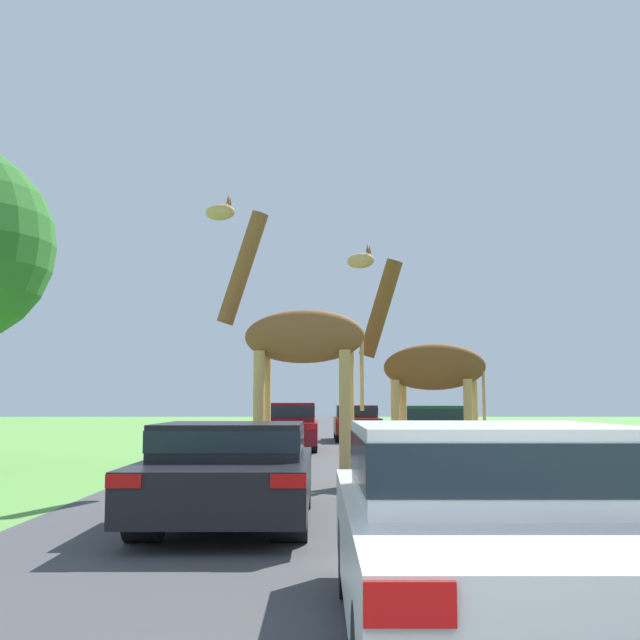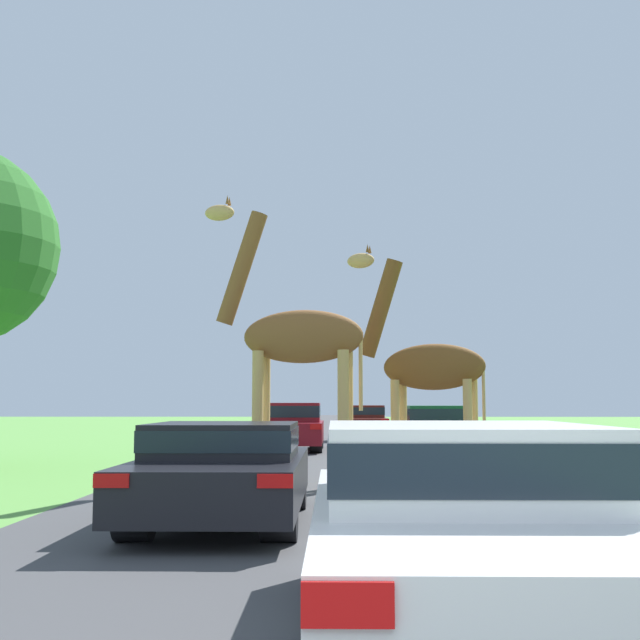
% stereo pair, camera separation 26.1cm
% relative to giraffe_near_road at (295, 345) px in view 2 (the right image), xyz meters
% --- Properties ---
extents(road, '(8.16, 120.00, 0.00)m').
position_rel_giraffe_near_road_xyz_m(road, '(0.81, 16.90, -2.51)').
color(road, '#424244').
rests_on(road, ground).
extents(giraffe_near_road, '(2.99, 1.01, 5.30)m').
position_rel_giraffe_near_road_xyz_m(giraffe_near_road, '(0.00, 0.00, 0.00)').
color(giraffe_near_road, tan).
rests_on(giraffe_near_road, ground).
extents(giraffe_companion, '(2.65, 1.39, 4.58)m').
position_rel_giraffe_near_road_xyz_m(giraffe_companion, '(2.40, 0.81, -0.35)').
color(giraffe_companion, tan).
rests_on(giraffe_companion, ground).
extents(car_lead_maroon, '(1.78, 4.41, 1.36)m').
position_rel_giraffe_near_road_xyz_m(car_lead_maroon, '(1.47, -9.28, -1.78)').
color(car_lead_maroon, silver).
rests_on(car_lead_maroon, ground).
extents(car_queue_right, '(1.70, 4.57, 1.36)m').
position_rel_giraffe_near_road_xyz_m(car_queue_right, '(1.84, 16.99, -1.77)').
color(car_queue_right, '#561914').
rests_on(car_queue_right, ground).
extents(car_queue_left, '(1.86, 4.07, 1.47)m').
position_rel_giraffe_near_road_xyz_m(car_queue_left, '(-0.58, 10.69, -1.75)').
color(car_queue_left, maroon).
rests_on(car_queue_left, ground).
extents(car_far_ahead, '(1.75, 4.37, 1.39)m').
position_rel_giraffe_near_road_xyz_m(car_far_ahead, '(3.51, 8.13, -1.77)').
color(car_far_ahead, '#144C28').
rests_on(car_far_ahead, ground).
extents(car_verge_right, '(1.95, 4.45, 1.23)m').
position_rel_giraffe_near_road_xyz_m(car_verge_right, '(-0.68, -4.21, -1.84)').
color(car_verge_right, black).
rests_on(car_verge_right, ground).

